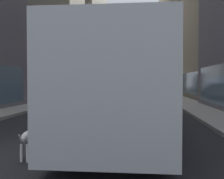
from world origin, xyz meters
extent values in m
plane|color=#232326|center=(0.00, 35.00, 0.00)|extent=(120.00, 120.00, 0.00)
cube|color=#ADA89E|center=(-5.70, 35.00, 0.07)|extent=(2.40, 110.00, 0.15)
cube|color=#ADA89E|center=(5.70, 35.00, 0.07)|extent=(2.40, 110.00, 0.15)
cube|color=slate|center=(-6.94, 25.68, 1.60)|extent=(0.08, 21.20, 2.40)
cube|color=gray|center=(-11.90, 51.30, 16.25)|extent=(11.46, 22.69, 32.51)
cube|color=slate|center=(-6.19, 51.30, 1.60)|extent=(0.08, 20.42, 2.40)
cube|color=slate|center=(7.58, 25.31, 1.60)|extent=(0.08, 13.65, 2.40)
cube|color=#B2A893|center=(11.90, 44.31, 12.14)|extent=(11.16, 21.70, 24.28)
cube|color=slate|center=(6.34, 44.31, 1.60)|extent=(0.08, 19.53, 2.40)
cube|color=#999EA3|center=(1.20, 3.75, 1.67)|extent=(2.55, 11.50, 2.75)
cube|color=slate|center=(1.20, 3.75, 2.17)|extent=(2.57, 11.04, 0.90)
cube|color=black|center=(1.20, 9.45, 0.55)|extent=(2.55, 0.16, 0.44)
cylinder|color=black|center=(0.07, 7.30, 0.50)|extent=(0.30, 1.00, 1.00)
cylinder|color=black|center=(2.33, 7.30, 0.50)|extent=(0.30, 1.00, 1.00)
cylinder|color=black|center=(0.07, -0.40, 0.50)|extent=(0.30, 1.00, 1.00)
cylinder|color=black|center=(2.33, -0.40, 0.50)|extent=(0.30, 1.00, 1.00)
cube|color=silver|center=(-0.25, 8.90, 2.50)|extent=(0.08, 0.24, 0.40)
cube|color=yellow|center=(-2.80, 25.18, 0.70)|extent=(1.85, 4.17, 0.75)
cube|color=slate|center=(-2.80, 24.98, 1.35)|extent=(1.70, 1.88, 0.55)
cylinder|color=black|center=(-3.62, 26.85, 0.32)|extent=(0.22, 0.64, 0.64)
cylinder|color=black|center=(-1.98, 26.85, 0.32)|extent=(0.22, 0.64, 0.64)
cylinder|color=black|center=(-3.62, 23.52, 0.32)|extent=(0.22, 0.64, 0.64)
cylinder|color=black|center=(-1.98, 23.52, 0.32)|extent=(0.22, 0.64, 0.64)
cube|color=black|center=(-2.80, 16.70, 0.70)|extent=(1.95, 4.44, 0.75)
cube|color=slate|center=(-2.80, 16.48, 1.35)|extent=(1.79, 2.00, 0.55)
cylinder|color=black|center=(-3.66, 18.51, 0.32)|extent=(0.22, 0.64, 0.64)
cylinder|color=black|center=(-1.94, 18.51, 0.32)|extent=(0.22, 0.64, 0.64)
cylinder|color=black|center=(-3.66, 14.90, 0.32)|extent=(0.22, 0.64, 0.64)
cylinder|color=black|center=(-1.94, 14.90, 0.32)|extent=(0.22, 0.64, 0.64)
cube|color=silver|center=(2.80, 22.85, 0.70)|extent=(1.85, 3.96, 0.75)
cube|color=slate|center=(2.80, 22.65, 1.35)|extent=(1.70, 1.78, 0.55)
cylinder|color=black|center=(1.99, 24.41, 0.32)|extent=(0.22, 0.64, 0.64)
cylinder|color=black|center=(3.61, 24.41, 0.32)|extent=(0.22, 0.64, 0.64)
cylinder|color=black|center=(1.99, 21.28, 0.32)|extent=(0.22, 0.64, 0.64)
cylinder|color=black|center=(3.61, 21.28, 0.32)|extent=(0.22, 0.64, 0.64)
cube|color=silver|center=(2.80, 39.81, 1.50)|extent=(2.30, 2.00, 2.10)
cube|color=silver|center=(2.80, 36.06, 1.75)|extent=(2.30, 5.50, 2.60)
cylinder|color=black|center=(1.79, 39.81, 0.45)|extent=(0.28, 0.90, 0.90)
cylinder|color=black|center=(3.81, 39.81, 0.45)|extent=(0.28, 0.90, 0.90)
cylinder|color=black|center=(1.79, 34.31, 0.45)|extent=(0.28, 0.90, 0.90)
cylinder|color=black|center=(3.81, 34.31, 0.45)|extent=(0.28, 0.90, 0.90)
ellipsoid|color=white|center=(-0.74, -0.42, 0.53)|extent=(0.22, 0.60, 0.26)
sphere|color=white|center=(-0.74, -0.04, 0.62)|extent=(0.20, 0.20, 0.20)
sphere|color=black|center=(-0.80, -0.02, 0.64)|extent=(0.07, 0.07, 0.07)
sphere|color=black|center=(-0.68, -0.02, 0.64)|extent=(0.07, 0.07, 0.07)
cylinder|color=white|center=(-0.74, -0.82, 0.58)|extent=(0.03, 0.16, 0.19)
cylinder|color=white|center=(-0.81, -0.21, 0.20)|extent=(0.06, 0.06, 0.40)
cylinder|color=white|center=(-0.67, -0.21, 0.20)|extent=(0.06, 0.06, 0.40)
cylinder|color=white|center=(-0.81, -0.63, 0.20)|extent=(0.06, 0.06, 0.40)
cylinder|color=white|center=(-0.67, -0.63, 0.20)|extent=(0.06, 0.06, 0.40)
sphere|color=black|center=(-0.69, -0.32, 0.57)|extent=(0.04, 0.04, 0.04)
sphere|color=black|center=(-0.80, -0.50, 0.55)|extent=(0.04, 0.04, 0.04)
sphere|color=black|center=(-0.72, -0.60, 0.59)|extent=(0.04, 0.04, 0.04)
camera|label=1|loc=(1.77, -6.35, 1.79)|focal=43.29mm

